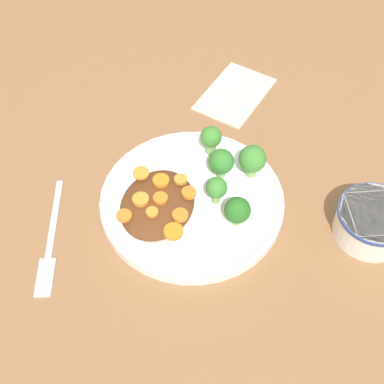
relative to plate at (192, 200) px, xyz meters
name	(u,v)px	position (x,y,z in m)	size (l,w,h in m)	color
ground_plane	(192,205)	(0.00, 0.00, -0.01)	(4.00, 4.00, 0.00)	#8C603D
plate	(192,200)	(0.00, 0.00, 0.00)	(0.29, 0.29, 0.02)	white
dip_bowl	(373,221)	(0.03, -0.27, 0.02)	(0.11, 0.11, 0.05)	white
stew_mound	(157,204)	(-0.04, 0.04, 0.02)	(0.13, 0.11, 0.03)	#5B3319
broccoli_floret_0	(217,188)	(0.01, -0.04, 0.04)	(0.03, 0.03, 0.05)	#7FA85B
broccoli_floret_1	(252,160)	(0.08, -0.08, 0.04)	(0.04, 0.04, 0.06)	#7FA85B
broccoli_floret_2	(213,139)	(0.10, 0.00, 0.04)	(0.03, 0.03, 0.05)	#7FA85B
broccoli_floret_3	(221,162)	(0.06, -0.03, 0.04)	(0.04, 0.04, 0.05)	#7FA85B
broccoli_floret_4	(237,211)	(-0.02, -0.08, 0.04)	(0.04, 0.04, 0.05)	#7FA85B
carrot_slice_0	(152,212)	(-0.06, 0.04, 0.04)	(0.02, 0.02, 0.01)	orange
carrot_slice_1	(142,171)	(0.00, 0.08, 0.04)	(0.03, 0.03, 0.00)	orange
carrot_slice_2	(171,231)	(-0.09, 0.00, 0.04)	(0.03, 0.03, 0.01)	orange
carrot_slice_3	(161,181)	(-0.01, 0.05, 0.04)	(0.03, 0.03, 0.01)	orange
carrot_slice_4	(181,179)	(0.01, 0.02, 0.04)	(0.02, 0.02, 0.00)	orange
carrot_slice_5	(178,214)	(-0.06, 0.00, 0.04)	(0.02, 0.02, 0.01)	orange
carrot_slice_6	(141,199)	(-0.05, 0.06, 0.04)	(0.02, 0.02, 0.01)	orange
carrot_slice_7	(124,216)	(-0.08, 0.08, 0.04)	(0.02, 0.02, 0.00)	orange
carrot_slice_8	(160,198)	(-0.04, 0.04, 0.04)	(0.02, 0.02, 0.01)	orange
carrot_slice_9	(186,192)	(-0.02, 0.00, 0.04)	(0.02, 0.02, 0.01)	orange
fork	(50,246)	(-0.14, 0.18, -0.01)	(0.20, 0.08, 0.01)	#BBBBBB
napkin	(233,93)	(0.27, 0.00, -0.01)	(0.17, 0.13, 0.01)	beige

